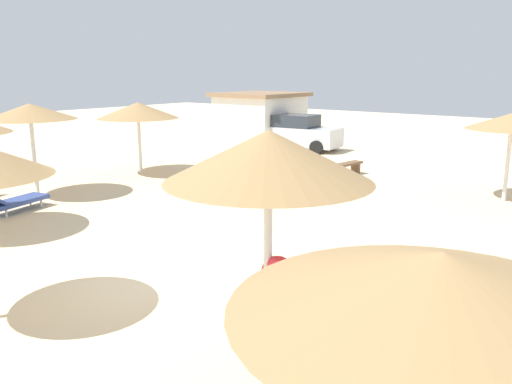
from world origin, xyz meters
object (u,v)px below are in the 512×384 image
Objects in this scene: bench_0 at (347,167)px; parked_car at (299,133)px; lounger_0 at (352,365)px; parasol_0 at (269,158)px; parasol_3 at (441,285)px; parasol_7 at (512,122)px; lounger_1 at (14,201)px; parasol_2 at (30,112)px; beach_cabana at (260,118)px; parasol_5 at (138,110)px.

parked_car is (-5.14, 4.45, 0.48)m from bench_0.
parasol_0 is at bearing 171.33° from lounger_0.
parasol_3 reaches higher than lounger_0.
parasol_7 is 1.32× the size of lounger_1.
parked_car is at bearing 155.25° from parasol_7.
parasol_0 is at bearing -8.21° from lounger_1.
parasol_3 is 13.51m from lounger_1.
bench_0 is at bearing 55.78° from parasol_2.
parasol_7 is at bearing -22.15° from beach_cabana.
lounger_1 is 11.32m from bench_0.
parasol_5 reaches higher than bench_0.
parasol_3 is 17.28m from parasol_5.
parasol_2 reaches higher than lounger_0.
parasol_7 reaches higher than lounger_0.
lounger_0 is 20.16m from parked_car.
parasol_0 reaches higher than lounger_0.
lounger_1 is at bearing -77.99° from beach_cabana.
parasol_5 is 12.63m from parasol_7.
lounger_1 is (-11.33, 1.65, -0.01)m from lounger_0.
parasol_5 is 15.15m from lounger_0.
parasol_7 is (12.00, 3.94, -0.00)m from parasol_5.
parasol_2 reaches higher than bench_0.
lounger_0 is 1.17× the size of bench_0.
parked_car is at bearing 81.95° from parasol_5.
lounger_1 is 0.48× the size of parked_car.
parked_car is at bearing -11.52° from beach_cabana.
lounger_0 is 0.43× the size of beach_cabana.
parasol_5 is 1.14× the size of parasol_7.
beach_cabana is (-13.12, 16.74, -1.33)m from parasol_0.
beach_cabana is at bearing 128.10° from parasol_0.
beach_cabana is (-13.58, 5.53, -1.01)m from parasol_7.
parasol_2 is at bearing -144.27° from parasol_7.
lounger_0 is 0.90× the size of lounger_1.
bench_0 is at bearing -40.86° from parked_car.
parasol_0 is 1.02× the size of parasol_3.
parasol_7 is at bearing -5.11° from bench_0.
parasol_7 is 11.93m from parked_car.
parked_car is at bearing 126.19° from parasol_3.
parasol_7 is 11.66m from lounger_0.
parasol_5 is 1.68× the size of lounger_0.
beach_cabana reaches higher than bench_0.
parasol_7 is 1.71× the size of bench_0.
lounger_0 is (1.47, -0.22, -2.38)m from parasol_0.
parasol_0 is 1.07× the size of parasol_2.
beach_cabana is at bearing 130.70° from lounger_0.
parasol_3 is 24.78m from beach_cabana.
parked_car is at bearing 125.64° from lounger_0.
lounger_0 is at bearing -61.05° from bench_0.
beach_cabana reaches higher than parasol_5.
lounger_0 is (1.00, -11.43, -2.06)m from parasol_7.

